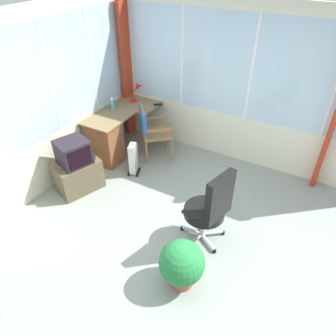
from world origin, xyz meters
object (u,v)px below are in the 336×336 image
object	(u,v)px
spray_bottle	(112,103)
wooden_armchair	(149,127)
desk_lamp	(138,89)
space_heater	(133,158)
potted_plant	(182,264)
office_chair	(211,207)
desk	(107,139)
tv_remote	(158,104)
tv_on_stand	(77,168)

from	to	relation	value
spray_bottle	wooden_armchair	xyz separation A→B (m)	(-0.01, -0.73, -0.26)
desk_lamp	space_heater	world-z (taller)	desk_lamp
wooden_armchair	potted_plant	bearing A→B (deg)	-140.30
office_chair	space_heater	distance (m)	1.83
desk	potted_plant	size ratio (longest dim) A/B	2.31
tv_remote	tv_on_stand	size ratio (longest dim) A/B	0.18
spray_bottle	wooden_armchair	distance (m)	0.78
potted_plant	desk	bearing A→B (deg)	55.01
spray_bottle	office_chair	distance (m)	2.72
desk_lamp	tv_on_stand	xyz separation A→B (m)	(-1.75, -0.06, -0.58)
desk	desk_lamp	bearing A→B (deg)	-3.18
spray_bottle	tv_on_stand	xyz separation A→B (m)	(-1.27, -0.26, -0.48)
tv_remote	space_heater	xyz separation A→B (m)	(-1.01, -0.13, -0.49)
wooden_armchair	space_heater	xyz separation A→B (m)	(-0.52, -0.01, -0.32)
potted_plant	tv_on_stand	bearing A→B (deg)	71.49
space_heater	tv_remote	bearing A→B (deg)	7.58
office_chair	potted_plant	xyz separation A→B (m)	(-0.70, 0.02, -0.27)
desk_lamp	wooden_armchair	bearing A→B (deg)	-132.79
desk	wooden_armchair	distance (m)	0.74
desk_lamp	office_chair	bearing A→B (deg)	-128.99
potted_plant	space_heater	bearing A→B (deg)	48.10
wooden_armchair	office_chair	xyz separation A→B (m)	(-1.27, -1.65, -0.00)
desk_lamp	office_chair	size ratio (longest dim) A/B	0.30
wooden_armchair	space_heater	bearing A→B (deg)	-178.37
wooden_armchair	space_heater	world-z (taller)	wooden_armchair
desk_lamp	potted_plant	world-z (taller)	desk_lamp
desk	tv_on_stand	distance (m)	0.85
tv_remote	tv_on_stand	world-z (taller)	tv_on_stand
desk_lamp	spray_bottle	distance (m)	0.53
wooden_armchair	tv_on_stand	world-z (taller)	wooden_armchair
desk	tv_remote	world-z (taller)	tv_remote
potted_plant	spray_bottle	bearing A→B (deg)	50.12
desk_lamp	space_heater	bearing A→B (deg)	-151.55
desk	tv_on_stand	bearing A→B (deg)	-172.80
desk	spray_bottle	world-z (taller)	spray_bottle
spray_bottle	wooden_armchair	size ratio (longest dim) A/B	0.23
space_heater	potted_plant	bearing A→B (deg)	-131.90
tv_remote	desk	bearing A→B (deg)	119.67
desk	space_heater	size ratio (longest dim) A/B	2.56
spray_bottle	office_chair	xyz separation A→B (m)	(-1.28, -2.38, -0.26)
tv_remote	space_heater	size ratio (longest dim) A/B	0.28
spray_bottle	office_chair	world-z (taller)	office_chair
office_chair	tv_on_stand	xyz separation A→B (m)	(0.01, 2.12, -0.22)
office_chair	space_heater	bearing A→B (deg)	65.12
spray_bottle	desk_lamp	bearing A→B (deg)	-22.98
space_heater	potted_plant	size ratio (longest dim) A/B	0.90
desk_lamp	tv_remote	world-z (taller)	desk_lamp
tv_remote	potted_plant	bearing A→B (deg)	-178.12
desk	potted_plant	distance (m)	2.71
desk	tv_on_stand	size ratio (longest dim) A/B	1.64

